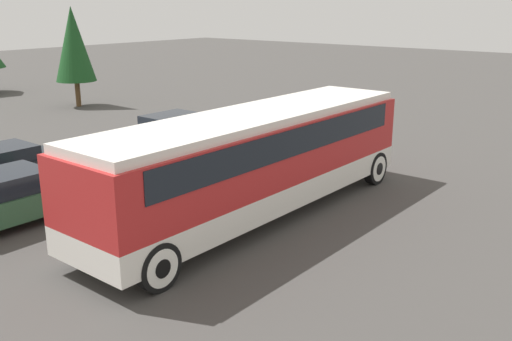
{
  "coord_description": "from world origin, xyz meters",
  "views": [
    {
      "loc": [
        -11.39,
        -9.29,
        5.63
      ],
      "look_at": [
        0.0,
        0.0,
        1.3
      ],
      "focal_mm": 40.0,
      "sensor_mm": 36.0,
      "label": 1
    }
  ],
  "objects": [
    {
      "name": "parked_car_near",
      "position": [
        -4.71,
        4.67,
        0.72
      ],
      "size": [
        4.78,
        1.86,
        1.43
      ],
      "color": "#2D5638",
      "rests_on": "ground_plane"
    },
    {
      "name": "parked_car_far",
      "position": [
        4.02,
        7.52,
        0.68
      ],
      "size": [
        4.13,
        1.92,
        1.35
      ],
      "color": "silver",
      "rests_on": "ground_plane"
    },
    {
      "name": "tree_left",
      "position": [
        7.11,
        18.78,
        3.45
      ],
      "size": [
        2.2,
        2.2,
        5.5
      ],
      "color": "brown",
      "rests_on": "ground_plane"
    },
    {
      "name": "ground_plane",
      "position": [
        0.0,
        0.0,
        0.0
      ],
      "size": [
        120.0,
        120.0,
        0.0
      ],
      "primitive_type": "plane",
      "color": "#423F3D"
    },
    {
      "name": "tour_bus",
      "position": [
        0.1,
        -0.0,
        1.75
      ],
      "size": [
        11.09,
        2.61,
        2.89
      ],
      "color": "silver",
      "rests_on": "ground_plane"
    }
  ]
}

